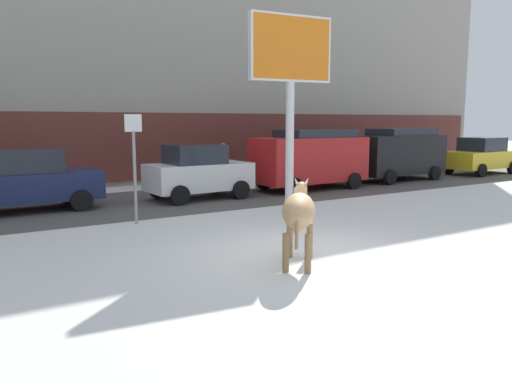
{
  "coord_description": "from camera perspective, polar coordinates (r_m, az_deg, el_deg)",
  "views": [
    {
      "loc": [
        -6.02,
        -7.64,
        2.64
      ],
      "look_at": [
        -0.32,
        1.54,
        1.1
      ],
      "focal_mm": 34.83,
      "sensor_mm": 36.0,
      "label": 1
    }
  ],
  "objects": [
    {
      "name": "billboard",
      "position": [
        14.33,
        4.01,
        14.8
      ],
      "size": [
        2.53,
        0.46,
        5.56
      ],
      "color": "silver",
      "rests_on": "ground"
    },
    {
      "name": "pedestrian_near_billboard",
      "position": [
        21.4,
        -3.76,
        3.38
      ],
      "size": [
        0.36,
        0.24,
        1.73
      ],
      "color": "#282833",
      "rests_on": "ground"
    },
    {
      "name": "car_red_van",
      "position": [
        19.5,
        6.22,
        3.96
      ],
      "size": [
        4.67,
        2.26,
        2.32
      ],
      "color": "red",
      "rests_on": "ground"
    },
    {
      "name": "street_sign",
      "position": [
        13.07,
        -13.8,
        3.62
      ],
      "size": [
        0.44,
        0.08,
        2.82
      ],
      "color": "gray",
      "rests_on": "ground"
    },
    {
      "name": "building_facade",
      "position": [
        24.12,
        -17.76,
        16.91
      ],
      "size": [
        44.0,
        6.1,
        13.0
      ],
      "color": "gray",
      "rests_on": "ground"
    },
    {
      "name": "ground_plane",
      "position": [
        10.08,
        6.22,
        -7.12
      ],
      "size": [
        120.0,
        120.0,
        0.0
      ],
      "primitive_type": "plane",
      "color": "white"
    },
    {
      "name": "pedestrian_far_left",
      "position": [
        23.17,
        3.64,
        3.74
      ],
      "size": [
        0.36,
        0.24,
        1.73
      ],
      "color": "#282833",
      "rests_on": "ground"
    },
    {
      "name": "car_navy_sedan",
      "position": [
        16.06,
        -25.02,
        1.16
      ],
      "size": [
        4.26,
        2.11,
        1.84
      ],
      "color": "#19234C",
      "rests_on": "ground"
    },
    {
      "name": "car_white_hatchback",
      "position": [
        17.06,
        -6.67,
        2.3
      ],
      "size": [
        3.56,
        2.03,
        1.86
      ],
      "color": "white",
      "rests_on": "ground"
    },
    {
      "name": "cow_tan",
      "position": [
        9.19,
        4.95,
        -2.25
      ],
      "size": [
        1.53,
        1.72,
        1.54
      ],
      "color": "tan",
      "rests_on": "ground"
    },
    {
      "name": "car_black_van",
      "position": [
        23.22,
        15.9,
        4.35
      ],
      "size": [
        4.67,
        2.26,
        2.32
      ],
      "color": "black",
      "rests_on": "ground"
    },
    {
      "name": "road_strip",
      "position": [
        16.9,
        -10.56,
        -1.0
      ],
      "size": [
        60.0,
        5.6,
        0.01
      ],
      "primitive_type": "cube",
      "color": "#514F4C",
      "rests_on": "ground"
    },
    {
      "name": "car_yellow_sedan",
      "position": [
        27.57,
        24.46,
        3.79
      ],
      "size": [
        4.26,
        2.11,
        1.84
      ],
      "color": "gold",
      "rests_on": "ground"
    }
  ]
}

